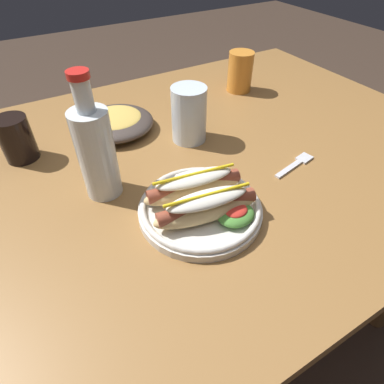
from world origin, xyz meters
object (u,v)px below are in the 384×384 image
fork (296,164)px  side_bowl (116,122)px  hot_dog_plate (202,203)px  water_cup (189,115)px  extra_cup (240,72)px  glass_bottle (96,151)px  soda_cup (16,139)px

fork → side_bowl: bearing=119.0°
hot_dog_plate → water_cup: bearing=65.0°
water_cup → extra_cup: bearing=31.1°
glass_bottle → fork: bearing=-18.3°
water_cup → hot_dog_plate: bearing=-115.0°
fork → water_cup: size_ratio=0.92×
water_cup → side_bowl: bearing=137.5°
fork → glass_bottle: glass_bottle is taller
hot_dog_plate → glass_bottle: size_ratio=0.94×
extra_cup → fork: bearing=-107.7°
soda_cup → side_bowl: size_ratio=0.53×
water_cup → glass_bottle: 0.26m
extra_cup → soda_cup: bearing=-176.2°
hot_dog_plate → water_cup: (0.11, 0.24, 0.04)m
water_cup → soda_cup: bearing=161.6°
soda_cup → extra_cup: bearing=3.8°
soda_cup → extra_cup: size_ratio=0.87×
water_cup → glass_bottle: (-0.25, -0.08, 0.03)m
hot_dog_plate → water_cup: water_cup is taller
soda_cup → water_cup: water_cup is taller
extra_cup → side_bowl: extra_cup is taller
fork → glass_bottle: 0.43m
water_cup → extra_cup: water_cup is taller
fork → water_cup: bearing=113.9°
extra_cup → side_bowl: 0.42m
glass_bottle → side_bowl: (0.11, 0.21, -0.07)m
extra_cup → side_bowl: bearing=-174.8°
fork → extra_cup: size_ratio=1.05×
fork → water_cup: (-0.15, 0.22, 0.06)m
soda_cup → water_cup: bearing=-18.4°
soda_cup → extra_cup: 0.65m
fork → soda_cup: size_ratio=1.21×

